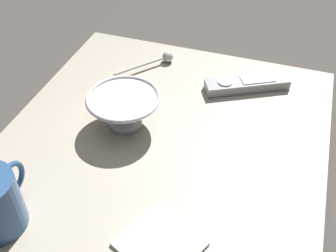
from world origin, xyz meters
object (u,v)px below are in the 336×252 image
(tv_remote_near, at_px, (247,84))
(cereal_bowl, at_px, (124,109))
(teaspoon, at_px, (162,58))
(folded_napkin, at_px, (160,244))

(tv_remote_near, bearing_deg, cereal_bowl, -46.81)
(cereal_bowl, bearing_deg, teaspoon, -179.20)
(cereal_bowl, distance_m, tv_remote_near, 0.28)
(teaspoon, bearing_deg, tv_remote_near, 80.05)
(tv_remote_near, relative_size, folded_napkin, 1.29)
(cereal_bowl, xyz_separation_m, tv_remote_near, (-0.19, 0.20, -0.03))
(tv_remote_near, bearing_deg, folded_napkin, -6.72)
(cereal_bowl, bearing_deg, tv_remote_near, 133.19)
(cereal_bowl, relative_size, teaspoon, 1.16)
(tv_remote_near, xyz_separation_m, folded_napkin, (0.42, -0.05, -0.01))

